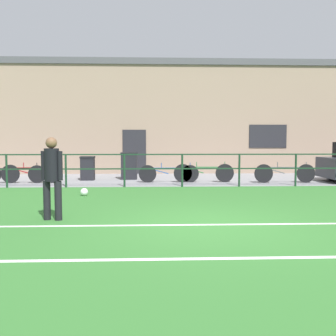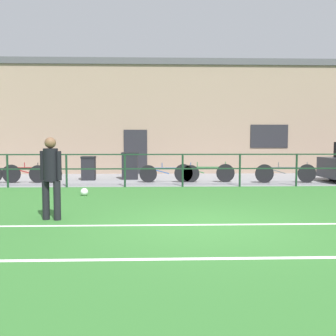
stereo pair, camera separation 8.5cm
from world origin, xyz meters
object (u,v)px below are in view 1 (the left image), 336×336
at_px(bicycle_parked_0, 204,173).
at_px(player_goalkeeper, 52,173).
at_px(bicycle_parked_3, 15,174).
at_px(bicycle_parked_2, 31,174).
at_px(trash_bin_0, 129,166).
at_px(bicycle_parked_1, 285,173).
at_px(soccer_ball_match, 84,192).
at_px(bicycle_parked_4, 169,173).
at_px(trash_bin_1, 88,168).

bearing_deg(bicycle_parked_0, player_goalkeeper, -120.92).
distance_m(bicycle_parked_0, bicycle_parked_3, 7.07).
height_order(bicycle_parked_2, trash_bin_0, trash_bin_0).
bearing_deg(bicycle_parked_1, trash_bin_0, 165.35).
bearing_deg(trash_bin_0, bicycle_parked_0, -23.67).
xyz_separation_m(player_goalkeeper, bicycle_parked_2, (-2.48, 6.66, -0.58)).
distance_m(bicycle_parked_0, bicycle_parked_1, 3.03).
xyz_separation_m(player_goalkeeper, bicycle_parked_0, (3.99, 6.66, -0.58)).
height_order(player_goalkeeper, bicycle_parked_0, player_goalkeeper).
height_order(bicycle_parked_2, bicycle_parked_3, bicycle_parked_2).
distance_m(soccer_ball_match, trash_bin_0, 4.63).
xyz_separation_m(soccer_ball_match, trash_bin_0, (1.05, 4.48, 0.46)).
distance_m(soccer_ball_match, bicycle_parked_0, 5.10).
xyz_separation_m(bicycle_parked_2, bicycle_parked_3, (-0.60, -0.00, -0.01)).
height_order(soccer_ball_match, bicycle_parked_4, bicycle_parked_4).
relative_size(bicycle_parked_2, trash_bin_1, 2.32).
height_order(player_goalkeeper, bicycle_parked_2, player_goalkeeper).
bearing_deg(soccer_ball_match, bicycle_parked_2, 128.08).
bearing_deg(bicycle_parked_4, player_goalkeeper, -111.77).
xyz_separation_m(bicycle_parked_2, trash_bin_1, (1.94, 0.99, 0.12)).
distance_m(player_goalkeeper, trash_bin_1, 7.68).
distance_m(soccer_ball_match, trash_bin_1, 4.26).
bearing_deg(bicycle_parked_0, bicycle_parked_3, 180.00).
bearing_deg(trash_bin_1, bicycle_parked_2, -152.99).
height_order(bicycle_parked_0, bicycle_parked_3, bicycle_parked_0).
height_order(soccer_ball_match, bicycle_parked_2, bicycle_parked_2).
height_order(bicycle_parked_3, bicycle_parked_4, bicycle_parked_3).
distance_m(bicycle_parked_3, trash_bin_0, 4.37).
distance_m(bicycle_parked_0, bicycle_parked_4, 1.33).
distance_m(bicycle_parked_2, trash_bin_1, 2.18).
height_order(bicycle_parked_0, bicycle_parked_2, bicycle_parked_0).
bearing_deg(bicycle_parked_1, soccer_ball_match, -157.12).
xyz_separation_m(bicycle_parked_1, trash_bin_0, (-5.91, 1.55, 0.19)).
bearing_deg(bicycle_parked_1, trash_bin_1, 170.50).
relative_size(soccer_ball_match, bicycle_parked_1, 0.10).
height_order(player_goalkeeper, bicycle_parked_4, player_goalkeeper).
relative_size(bicycle_parked_3, bicycle_parked_4, 1.02).
bearing_deg(player_goalkeeper, bicycle_parked_0, -106.85).
relative_size(bicycle_parked_0, trash_bin_0, 2.09).
relative_size(bicycle_parked_2, bicycle_parked_3, 0.96).
height_order(soccer_ball_match, bicycle_parked_1, bicycle_parked_1).
xyz_separation_m(bicycle_parked_1, bicycle_parked_3, (-10.09, 0.28, -0.02)).
relative_size(player_goalkeeper, bicycle_parked_4, 0.75).
bearing_deg(bicycle_parked_4, trash_bin_0, 140.96).
bearing_deg(bicycle_parked_1, bicycle_parked_3, 178.43).
xyz_separation_m(bicycle_parked_4, trash_bin_0, (-1.56, 1.27, 0.21)).
height_order(bicycle_parked_1, trash_bin_0, trash_bin_0).
bearing_deg(bicycle_parked_3, trash_bin_0, 16.89).
distance_m(player_goalkeeper, bicycle_parked_2, 7.13).
distance_m(bicycle_parked_0, trash_bin_0, 3.17).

